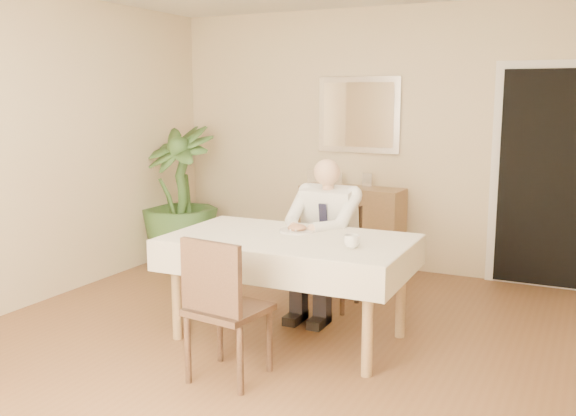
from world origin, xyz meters
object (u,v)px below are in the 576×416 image
at_px(coffee_mug, 352,241).
at_px(dining_table, 289,248).
at_px(chair_near, 222,302).
at_px(potted_palm, 179,195).
at_px(sideboard, 352,228).
at_px(chair_far, 335,250).
at_px(seated_man, 322,230).

bearing_deg(coffee_mug, dining_table, 166.75).
xyz_separation_m(dining_table, chair_near, (-0.05, -0.84, -0.16)).
bearing_deg(potted_palm, coffee_mug, -32.21).
bearing_deg(sideboard, dining_table, -78.49).
bearing_deg(potted_palm, sideboard, 18.33).
bearing_deg(chair_far, sideboard, 104.70).
relative_size(sideboard, potted_palm, 0.73).
distance_m(chair_far, coffee_mug, 1.17).
bearing_deg(seated_man, chair_near, -91.95).
bearing_deg(coffee_mug, chair_near, -128.39).
xyz_separation_m(chair_near, coffee_mug, (0.57, 0.72, 0.28)).
relative_size(chair_near, sideboard, 0.87).
bearing_deg(potted_palm, seated_man, -23.46).
bearing_deg(chair_far, coffee_mug, -61.23).
bearing_deg(chair_near, coffee_mug, 59.00).
distance_m(dining_table, potted_palm, 2.46).
relative_size(coffee_mug, sideboard, 0.10).
relative_size(chair_far, potted_palm, 0.59).
distance_m(chair_far, sideboard, 1.18).
distance_m(chair_near, potted_palm, 3.01).
height_order(dining_table, coffee_mug, coffee_mug).
bearing_deg(coffee_mug, sideboard, 110.25).
bearing_deg(potted_palm, chair_far, -16.28).
bearing_deg(chair_near, sideboard, 101.87).
xyz_separation_m(coffee_mug, potted_palm, (-2.50, 1.58, -0.08)).
relative_size(dining_table, sideboard, 1.66).
height_order(chair_far, sideboard, chair_far).
bearing_deg(dining_table, seated_man, 89.08).
distance_m(dining_table, sideboard, 2.05).
distance_m(dining_table, chair_far, 0.90).
bearing_deg(sideboard, potted_palm, -157.84).
bearing_deg(dining_table, chair_near, -94.24).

